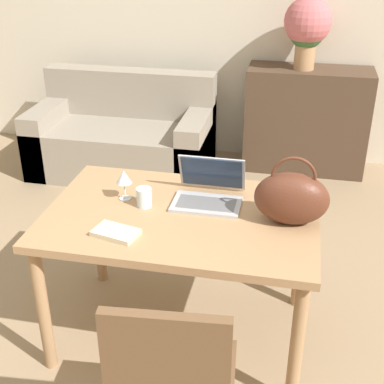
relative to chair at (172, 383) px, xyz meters
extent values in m
cube|color=beige|center=(-0.18, 3.35, 0.84)|extent=(10.00, 0.06, 2.70)
cube|color=#A87F56|center=(-0.15, 0.82, 0.20)|extent=(1.30, 0.85, 0.04)
cylinder|color=#A87F56|center=(-0.74, 0.46, -0.17)|extent=(0.06, 0.06, 0.70)
cylinder|color=#A87F56|center=(0.44, 0.46, -0.17)|extent=(0.06, 0.06, 0.70)
cylinder|color=#A87F56|center=(-0.74, 1.19, -0.17)|extent=(0.06, 0.06, 0.70)
cylinder|color=#A87F56|center=(0.44, 1.19, -0.17)|extent=(0.06, 0.06, 0.70)
cube|color=brown|center=(-0.01, 0.08, -0.08)|extent=(0.48, 0.48, 0.05)
cube|color=brown|center=(0.01, -0.12, 0.18)|extent=(0.42, 0.08, 0.46)
cylinder|color=brown|center=(-0.21, 0.25, -0.31)|extent=(0.04, 0.04, 0.41)
cube|color=gray|center=(-1.11, 2.71, -0.30)|extent=(1.50, 0.79, 0.42)
cube|color=gray|center=(-1.11, 3.01, 0.11)|extent=(1.50, 0.20, 0.40)
cube|color=gray|center=(-1.76, 2.71, -0.23)|extent=(0.20, 0.79, 0.56)
cube|color=gray|center=(-0.46, 2.71, -0.23)|extent=(0.20, 0.79, 0.56)
cube|color=#4C3828|center=(0.42, 3.10, -0.07)|extent=(1.02, 0.40, 0.89)
cube|color=#ADADB2|center=(-0.05, 0.92, 0.23)|extent=(0.33, 0.21, 0.02)
cube|color=slate|center=(-0.05, 0.92, 0.24)|extent=(0.28, 0.14, 0.00)
cube|color=#ADADB2|center=(-0.05, 1.07, 0.33)|extent=(0.33, 0.08, 0.20)
cube|color=#23334C|center=(-0.05, 1.06, 0.33)|extent=(0.31, 0.07, 0.18)
cylinder|color=silver|center=(-0.34, 0.86, 0.27)|extent=(0.08, 0.08, 0.09)
cylinder|color=silver|center=(-0.46, 0.91, 0.22)|extent=(0.06, 0.06, 0.01)
cylinder|color=silver|center=(-0.46, 0.91, 0.27)|extent=(0.01, 0.01, 0.08)
cone|color=silver|center=(-0.46, 0.91, 0.34)|extent=(0.08, 0.08, 0.07)
ellipsoid|color=#592D1E|center=(0.36, 0.84, 0.35)|extent=(0.34, 0.18, 0.25)
torus|color=#592D1E|center=(0.36, 0.84, 0.45)|extent=(0.20, 0.01, 0.20)
cylinder|color=tan|center=(0.36, 3.08, 0.49)|extent=(0.16, 0.16, 0.24)
sphere|color=#3D6B38|center=(0.36, 3.08, 0.67)|extent=(0.28, 0.28, 0.28)
sphere|color=#C6666B|center=(0.36, 3.08, 0.75)|extent=(0.37, 0.37, 0.37)
cube|color=beige|center=(-0.39, 0.57, 0.23)|extent=(0.22, 0.16, 0.02)
camera|label=1|loc=(0.35, -1.33, 1.48)|focal=50.00mm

